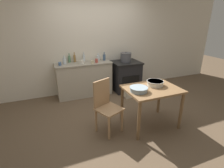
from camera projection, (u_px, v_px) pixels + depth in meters
name	position (u px, v px, depth m)	size (l,w,h in m)	color
ground_plane	(119.00, 115.00, 3.73)	(14.00, 14.00, 0.00)	brown
wall_back	(95.00, 44.00, 4.65)	(8.00, 0.07, 2.55)	beige
counter_cabinet	(84.00, 79.00, 4.56)	(1.42, 0.51, 0.87)	#B2A893
stove	(125.00, 76.00, 4.91)	(0.75, 0.68, 0.82)	black
work_table	(152.00, 94.00, 3.18)	(0.97, 0.74, 0.76)	olive
chair	(106.00, 105.00, 3.08)	(0.53, 0.53, 0.95)	#A87F56
flour_sack	(130.00, 91.00, 4.53)	(0.27, 0.19, 0.31)	beige
stock_pot	(126.00, 57.00, 4.74)	(0.30, 0.30, 0.26)	#4C4C51
mixing_bowl_large	(155.00, 83.00, 3.24)	(0.32, 0.32, 0.09)	silver
mixing_bowl_small	(139.00, 89.00, 2.98)	(0.32, 0.32, 0.08)	#93A8B2
bottle_far_left	(98.00, 58.00, 4.65)	(0.08, 0.08, 0.18)	silver
bottle_left	(75.00, 58.00, 4.45)	(0.06, 0.06, 0.25)	olive
bottle_mid_left	(69.00, 59.00, 4.42)	(0.06, 0.06, 0.23)	#517F5B
bottle_center_left	(65.00, 61.00, 4.27)	(0.08, 0.08, 0.21)	silver
bottle_center	(104.00, 57.00, 4.64)	(0.07, 0.07, 0.21)	#3D5675
bottle_center_right	(84.00, 58.00, 4.54)	(0.06, 0.06, 0.24)	silver
cup_mid_right	(60.00, 64.00, 4.16)	(0.07, 0.07, 0.08)	#4C6B99
cup_right	(97.00, 61.00, 4.42)	(0.07, 0.07, 0.10)	#B74C42
cup_far_right	(82.00, 62.00, 4.28)	(0.09, 0.09, 0.10)	silver
cup_end_right	(92.00, 62.00, 4.34)	(0.08, 0.08, 0.08)	beige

